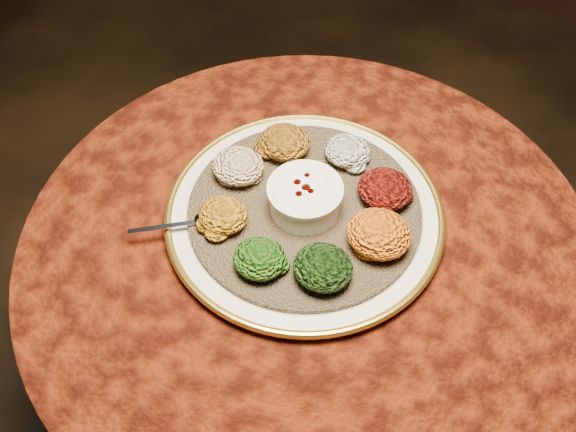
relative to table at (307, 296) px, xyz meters
The scene contains 13 objects.
table is the anchor object (origin of this frame).
platter 0.20m from the table, 128.19° to the left, with size 0.56×0.56×0.02m.
injera 0.21m from the table, 128.19° to the left, with size 0.39×0.39×0.01m, color brown.
stew_bowl 0.24m from the table, 128.19° to the left, with size 0.12×0.12×0.05m.
spoon 0.28m from the table, 155.07° to the right, with size 0.12×0.10×0.01m.
portion_ayib 0.28m from the table, 95.22° to the left, with size 0.08×0.08×0.04m, color silver.
portion_kitfo 0.27m from the table, 56.98° to the left, with size 0.09×0.09×0.04m, color black.
portion_tikil 0.26m from the table, 14.75° to the left, with size 0.10×0.10×0.05m, color #AF6E0E.
portion_gomen 0.25m from the table, 49.79° to the right, with size 0.09×0.09×0.04m, color black.
portion_mixveg 0.25m from the table, 109.09° to the right, with size 0.08×0.08×0.04m, color #9C2B0A.
portion_kik 0.27m from the table, 156.97° to the right, with size 0.08×0.08×0.04m, color #BF7510.
portion_timatim 0.28m from the table, 164.20° to the left, with size 0.09×0.09×0.04m, color maroon.
portion_shiro 0.29m from the table, 132.01° to the left, with size 0.09×0.09×0.04m, color #8E5711.
Camera 1 is at (0.27, -0.56, 1.59)m, focal length 40.00 mm.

